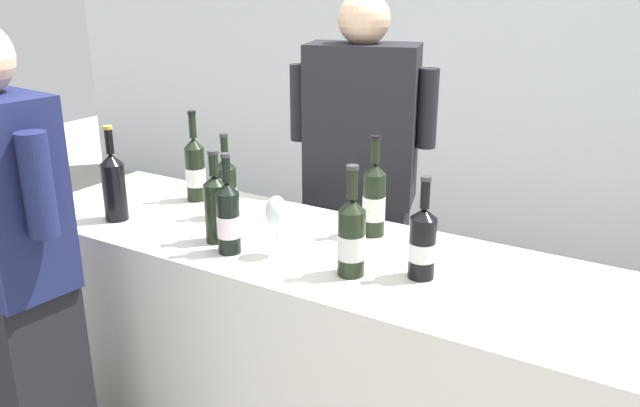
{
  "coord_description": "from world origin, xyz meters",
  "views": [
    {
      "loc": [
        1.06,
        -1.67,
        1.76
      ],
      "look_at": [
        0.05,
        0.0,
        1.09
      ],
      "focal_mm": 36.57,
      "sensor_mm": 36.0,
      "label": 1
    }
  ],
  "objects_px": {
    "wine_bottle_0": "(226,188)",
    "wine_bottle_2": "(216,206)",
    "wine_bottle_1": "(228,218)",
    "wine_bottle_6": "(195,169)",
    "wine_bottle_4": "(114,185)",
    "person_guest": "(16,306)",
    "wine_bottle_7": "(422,243)",
    "person_server": "(360,208)",
    "wine_bottle_3": "(374,199)",
    "wine_glass": "(277,216)",
    "wine_bottle_5": "(351,237)"
  },
  "relations": [
    {
      "from": "wine_bottle_3",
      "to": "wine_glass",
      "type": "xyz_separation_m",
      "value": [
        -0.18,
        -0.31,
        0.01
      ]
    },
    {
      "from": "wine_bottle_5",
      "to": "wine_glass",
      "type": "relative_size",
      "value": 1.69
    },
    {
      "from": "wine_bottle_4",
      "to": "wine_bottle_6",
      "type": "relative_size",
      "value": 0.98
    },
    {
      "from": "person_server",
      "to": "wine_bottle_0",
      "type": "bearing_deg",
      "value": -112.28
    },
    {
      "from": "wine_bottle_1",
      "to": "wine_bottle_4",
      "type": "xyz_separation_m",
      "value": [
        -0.53,
        0.02,
        0.01
      ]
    },
    {
      "from": "person_server",
      "to": "person_guest",
      "type": "distance_m",
      "value": 1.38
    },
    {
      "from": "person_server",
      "to": "wine_bottle_6",
      "type": "bearing_deg",
      "value": -133.38
    },
    {
      "from": "wine_bottle_6",
      "to": "wine_bottle_7",
      "type": "relative_size",
      "value": 1.15
    },
    {
      "from": "wine_bottle_7",
      "to": "person_guest",
      "type": "height_order",
      "value": "person_guest"
    },
    {
      "from": "wine_bottle_1",
      "to": "wine_bottle_2",
      "type": "bearing_deg",
      "value": 151.11
    },
    {
      "from": "wine_bottle_3",
      "to": "wine_bottle_1",
      "type": "bearing_deg",
      "value": -131.21
    },
    {
      "from": "wine_bottle_3",
      "to": "person_server",
      "type": "xyz_separation_m",
      "value": [
        -0.29,
        0.46,
        -0.23
      ]
    },
    {
      "from": "wine_bottle_4",
      "to": "person_guest",
      "type": "xyz_separation_m",
      "value": [
        0.06,
        -0.47,
        -0.25
      ]
    },
    {
      "from": "wine_bottle_6",
      "to": "person_server",
      "type": "xyz_separation_m",
      "value": [
        0.47,
        0.49,
        -0.23
      ]
    },
    {
      "from": "wine_bottle_6",
      "to": "person_server",
      "type": "distance_m",
      "value": 0.72
    },
    {
      "from": "wine_bottle_0",
      "to": "wine_bottle_7",
      "type": "relative_size",
      "value": 1.01
    },
    {
      "from": "wine_bottle_3",
      "to": "person_guest",
      "type": "distance_m",
      "value": 1.17
    },
    {
      "from": "wine_bottle_2",
      "to": "wine_bottle_5",
      "type": "xyz_separation_m",
      "value": [
        0.5,
        0.0,
        -0.0
      ]
    },
    {
      "from": "wine_bottle_4",
      "to": "wine_bottle_7",
      "type": "relative_size",
      "value": 1.12
    },
    {
      "from": "wine_bottle_2",
      "to": "wine_glass",
      "type": "relative_size",
      "value": 1.57
    },
    {
      "from": "wine_bottle_4",
      "to": "wine_bottle_6",
      "type": "bearing_deg",
      "value": 72.46
    },
    {
      "from": "wine_bottle_1",
      "to": "wine_glass",
      "type": "bearing_deg",
      "value": 21.47
    },
    {
      "from": "wine_bottle_2",
      "to": "wine_bottle_4",
      "type": "bearing_deg",
      "value": -176.47
    },
    {
      "from": "wine_bottle_0",
      "to": "person_guest",
      "type": "height_order",
      "value": "person_guest"
    },
    {
      "from": "wine_bottle_2",
      "to": "wine_bottle_3",
      "type": "relative_size",
      "value": 0.9
    },
    {
      "from": "wine_bottle_2",
      "to": "wine_bottle_7",
      "type": "relative_size",
      "value": 1.01
    },
    {
      "from": "wine_bottle_1",
      "to": "wine_bottle_7",
      "type": "bearing_deg",
      "value": 13.58
    },
    {
      "from": "wine_bottle_2",
      "to": "wine_bottle_0",
      "type": "bearing_deg",
      "value": 120.37
    },
    {
      "from": "wine_bottle_2",
      "to": "person_guest",
      "type": "distance_m",
      "value": 0.68
    },
    {
      "from": "wine_bottle_6",
      "to": "wine_glass",
      "type": "bearing_deg",
      "value": -26.13
    },
    {
      "from": "person_guest",
      "to": "wine_bottle_0",
      "type": "bearing_deg",
      "value": 68.78
    },
    {
      "from": "wine_bottle_0",
      "to": "wine_bottle_2",
      "type": "distance_m",
      "value": 0.23
    },
    {
      "from": "wine_bottle_3",
      "to": "wine_bottle_4",
      "type": "relative_size",
      "value": 1.0
    },
    {
      "from": "person_server",
      "to": "wine_glass",
      "type": "bearing_deg",
      "value": -81.73
    },
    {
      "from": "wine_bottle_5",
      "to": "wine_bottle_6",
      "type": "distance_m",
      "value": 0.89
    },
    {
      "from": "wine_bottle_4",
      "to": "wine_bottle_1",
      "type": "bearing_deg",
      "value": -2.57
    },
    {
      "from": "wine_bottle_2",
      "to": "wine_bottle_6",
      "type": "height_order",
      "value": "wine_bottle_6"
    },
    {
      "from": "wine_bottle_1",
      "to": "wine_bottle_6",
      "type": "distance_m",
      "value": 0.55
    },
    {
      "from": "wine_bottle_4",
      "to": "person_guest",
      "type": "height_order",
      "value": "person_guest"
    },
    {
      "from": "wine_bottle_2",
      "to": "wine_bottle_4",
      "type": "relative_size",
      "value": 0.9
    },
    {
      "from": "wine_bottle_6",
      "to": "wine_bottle_3",
      "type": "bearing_deg",
      "value": 2.13
    },
    {
      "from": "wine_bottle_0",
      "to": "wine_glass",
      "type": "distance_m",
      "value": 0.4
    },
    {
      "from": "wine_bottle_0",
      "to": "wine_bottle_1",
      "type": "distance_m",
      "value": 0.32
    },
    {
      "from": "wine_bottle_2",
      "to": "wine_glass",
      "type": "xyz_separation_m",
      "value": [
        0.24,
        0.01,
        0.01
      ]
    },
    {
      "from": "wine_bottle_4",
      "to": "person_guest",
      "type": "bearing_deg",
      "value": -83.23
    },
    {
      "from": "wine_bottle_4",
      "to": "wine_bottle_7",
      "type": "bearing_deg",
      "value": 6.02
    },
    {
      "from": "wine_bottle_4",
      "to": "person_server",
      "type": "bearing_deg",
      "value": 55.04
    },
    {
      "from": "wine_bottle_3",
      "to": "person_server",
      "type": "relative_size",
      "value": 0.2
    },
    {
      "from": "wine_glass",
      "to": "person_server",
      "type": "height_order",
      "value": "person_server"
    },
    {
      "from": "wine_bottle_3",
      "to": "wine_glass",
      "type": "height_order",
      "value": "wine_bottle_3"
    }
  ]
}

